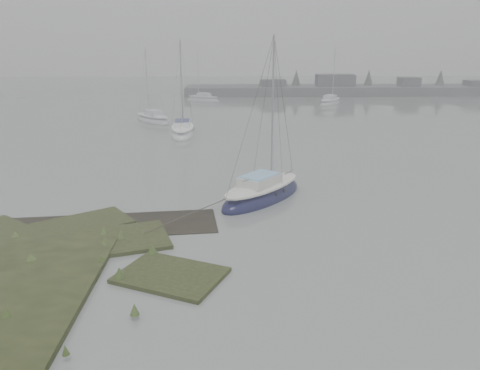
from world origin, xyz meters
name	(u,v)px	position (x,y,z in m)	size (l,w,h in m)	color
ground	(201,128)	(0.00, 30.00, 0.00)	(160.00, 160.00, 0.00)	slate
far_shoreline	(375,89)	(26.84, 61.90, 0.85)	(60.00, 8.00, 4.15)	#4C4F51
sailboat_main	(262,194)	(4.32, 8.05, 0.28)	(5.60, 6.20, 8.90)	black
sailboat_white	(183,132)	(-1.46, 26.49, 0.28)	(2.33, 6.40, 8.93)	silver
sailboat_far_a	(153,120)	(-5.28, 34.07, 0.25)	(5.08, 5.69, 8.14)	#A7ACB0
sailboat_far_b	(330,102)	(16.70, 48.81, 0.25)	(4.72, 5.94, 8.21)	#A3A8AD
sailboat_far_c	(203,99)	(-0.92, 53.33, 0.23)	(5.49, 4.18, 7.52)	#A4A7AE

